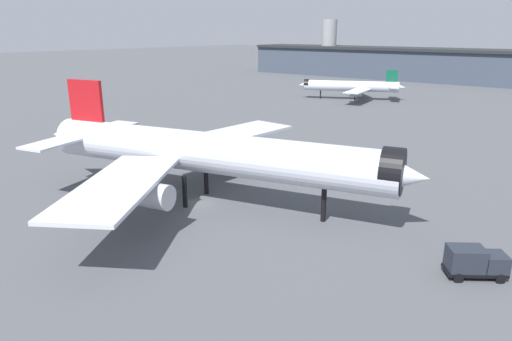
{
  "coord_description": "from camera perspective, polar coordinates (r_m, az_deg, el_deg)",
  "views": [
    {
      "loc": [
        44.91,
        -36.85,
        22.65
      ],
      "look_at": [
        6.78,
        3.64,
        5.38
      ],
      "focal_mm": 32.18,
      "sensor_mm": 36.0,
      "label": 1
    }
  ],
  "objects": [
    {
      "name": "airliner_far_taxiway",
      "position": [
        157.33,
        11.76,
        10.21
      ],
      "size": [
        31.61,
        28.37,
        9.86
      ],
      "rotation": [
        0.0,
        0.0,
        3.68
      ],
      "color": "silver",
      "rests_on": "ground"
    },
    {
      "name": "airliner_near_gate",
      "position": [
        60.81,
        -5.96,
        2.12
      ],
      "size": [
        53.67,
        47.8,
        15.62
      ],
      "rotation": [
        0.0,
        0.0,
        0.34
      ],
      "color": "silver",
      "rests_on": "ground"
    },
    {
      "name": "ground",
      "position": [
        62.35,
        -6.87,
        -4.19
      ],
      "size": [
        900.0,
        900.0,
        0.0
      ],
      "primitive_type": "plane",
      "color": "#4C4F54"
    },
    {
      "name": "service_truck_front",
      "position": [
        48.75,
        25.56,
        -10.17
      ],
      "size": [
        5.65,
        5.35,
        3.0
      ],
      "rotation": [
        0.0,
        0.0,
        0.72
      ],
      "color": "black",
      "rests_on": "ground"
    },
    {
      "name": "terminal_building",
      "position": [
        223.2,
        22.19,
        12.08
      ],
      "size": [
        191.73,
        44.56,
        26.96
      ],
      "rotation": [
        0.0,
        0.0,
        0.12
      ],
      "color": "#3D4756",
      "rests_on": "ground"
    },
    {
      "name": "baggage_tug_wing",
      "position": [
        84.28,
        11.81,
        1.97
      ],
      "size": [
        2.41,
        3.45,
        1.85
      ],
      "rotation": [
        0.0,
        0.0,
        4.91
      ],
      "color": "black",
      "rests_on": "ground"
    }
  ]
}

